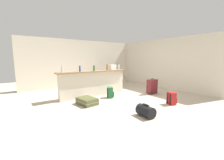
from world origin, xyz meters
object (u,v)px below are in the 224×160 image
bottle_white (62,69)px  bottle_clear (119,67)px  duffel_bag_black (146,111)px  suitcase_flat_olive (87,101)px  grocery_bag (113,67)px  suitcase_upright_maroon (152,86)px  dining_table (110,74)px  bottle_green (94,68)px  backpack_red (172,98)px  backpack_green (110,93)px  bottle_blue (80,69)px  dining_chair_near_partition (114,78)px  bottle_amber (107,67)px

bottle_white → bottle_clear: bottle_white is taller
duffel_bag_black → suitcase_flat_olive: bearing=113.7°
grocery_bag → suitcase_upright_maroon: bearing=-38.9°
grocery_bag → dining_table: size_ratio=0.24×
bottle_green → backpack_red: bottle_green is taller
backpack_green → duffel_bag_black: backpack_green is taller
bottle_blue → dining_table: 2.86m
dining_table → suitcase_upright_maroon: dining_table is taller
bottle_clear → suitcase_upright_maroon: bottle_clear is taller
backpack_red → suitcase_upright_maroon: 1.50m
dining_chair_near_partition → backpack_red: dining_chair_near_partition is taller
bottle_blue → suitcase_upright_maroon: size_ratio=0.33×
bottle_amber → backpack_green: size_ratio=0.60×
suitcase_upright_maroon → backpack_green: bearing=164.3°
grocery_bag → backpack_red: size_ratio=0.62×
bottle_clear → suitcase_flat_olive: (-2.01, -0.88, -1.03)m
grocery_bag → dining_table: 1.79m
bottle_white → suitcase_flat_olive: bearing=-60.5°
dining_table → duffel_bag_black: dining_table is taller
backpack_red → bottle_amber: bearing=112.7°
grocery_bag → backpack_green: size_ratio=0.62×
duffel_bag_black → suitcase_upright_maroon: 2.66m
dining_chair_near_partition → bottle_amber: bearing=-137.9°
grocery_bag → duffel_bag_black: grocery_bag is taller
grocery_bag → bottle_amber: bearing=-173.3°
bottle_green → backpack_green: bottle_green is taller
dining_table → backpack_green: bearing=-123.3°
suitcase_upright_maroon → bottle_amber: bearing=147.7°
bottle_blue → bottle_green: 0.60m
backpack_green → suitcase_upright_maroon: 1.90m
bottle_green → bottle_amber: bearing=-0.8°
suitcase_upright_maroon → suitcase_flat_olive: bearing=174.8°
bottle_white → dining_chair_near_partition: bottle_white is taller
bottle_green → grocery_bag: size_ratio=0.81×
bottle_blue → grocery_bag: size_ratio=0.84×
grocery_bag → suitcase_flat_olive: bearing=-153.7°
bottle_white → grocery_bag: (2.12, -0.09, -0.01)m
backpack_green → dining_chair_near_partition: bearing=49.4°
bottle_clear → backpack_green: bottle_clear is taller
bottle_blue → bottle_clear: bearing=3.7°
dining_chair_near_partition → suitcase_upright_maroon: dining_chair_near_partition is taller
grocery_bag → duffel_bag_black: bearing=-107.0°
bottle_white → bottle_amber: bearing=-4.0°
bottle_blue → suitcase_flat_olive: bearing=-97.5°
bottle_blue → backpack_red: (2.21, -2.37, -0.94)m
grocery_bag → backpack_red: bearing=-74.1°
dining_table → suitcase_upright_maroon: (0.48, -2.56, -0.32)m
bottle_white → bottle_blue: bottle_white is taller
backpack_green → suitcase_upright_maroon: (1.82, -0.51, 0.13)m
dining_chair_near_partition → suitcase_upright_maroon: bearing=-74.8°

